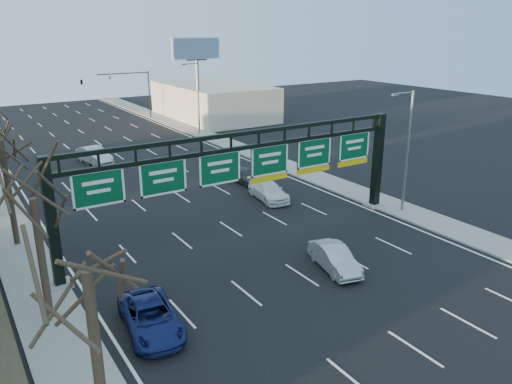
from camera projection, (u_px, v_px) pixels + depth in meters
ground at (325, 290)px, 26.39m from camera, size 160.00×160.00×0.00m
sidewalk_left at (7, 220)px, 35.80m from camera, size 3.00×120.00×0.12m
sidewalk_right at (293, 168)px, 48.91m from camera, size 3.00×120.00×0.12m
lane_markings at (172, 191)px, 42.37m from camera, size 21.60×120.00×0.01m
sign_gantry at (247, 171)px, 31.41m from camera, size 24.60×1.20×7.20m
building_right_distant at (213, 101)px, 75.79m from camera, size 12.00×20.00×5.00m
tree_near at (83, 238)px, 14.28m from camera, size 3.60×3.60×8.86m
tree_gantry at (29, 176)px, 21.59m from camera, size 3.60×3.60×8.48m
streetlight_near at (407, 146)px, 35.97m from camera, size 2.15×0.22×9.00m
streetlight_far at (197, 95)px, 63.13m from camera, size 2.15×0.22×9.00m
billboard_right at (197, 59)px, 67.16m from camera, size 7.00×0.50×12.00m
traffic_signal_mast at (108, 84)px, 71.51m from camera, size 10.16×0.54×7.00m
car_blue_suv at (151, 317)px, 22.68m from camera, size 2.90×5.21×1.38m
car_silver_sedan at (335, 258)px, 28.45m from camera, size 2.41×4.46×1.39m
car_white_wagon at (268, 191)px, 40.12m from camera, size 2.62×5.05×1.40m
car_grey_far at (245, 175)px, 44.37m from camera, size 1.80×4.14×1.39m
car_silver_distant at (94, 155)px, 50.67m from camera, size 2.67×5.28×1.66m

